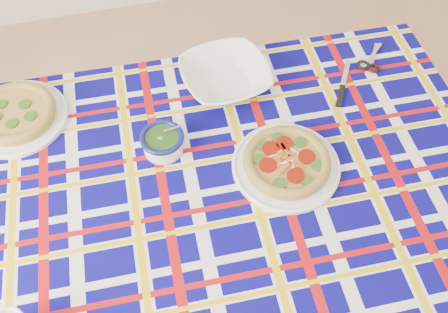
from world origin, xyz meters
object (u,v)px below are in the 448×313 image
object	(u,v)px
serving_bowl	(225,77)
pesto_bowl	(163,141)
main_focaccia_plate	(287,162)
dining_table	(220,189)

from	to	relation	value
serving_bowl	pesto_bowl	bearing A→B (deg)	-138.97
main_focaccia_plate	serving_bowl	distance (m)	0.34
main_focaccia_plate	pesto_bowl	xyz separation A→B (m)	(-0.30, 0.14, 0.01)
pesto_bowl	serving_bowl	distance (m)	0.29
dining_table	pesto_bowl	world-z (taller)	pesto_bowl
main_focaccia_plate	pesto_bowl	size ratio (longest dim) A/B	2.48
dining_table	main_focaccia_plate	xyz separation A→B (m)	(0.17, -0.02, 0.10)
dining_table	serving_bowl	xyz separation A→B (m)	(0.10, 0.31, 0.10)
main_focaccia_plate	serving_bowl	xyz separation A→B (m)	(-0.08, 0.33, 0.00)
dining_table	serving_bowl	bearing A→B (deg)	75.14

